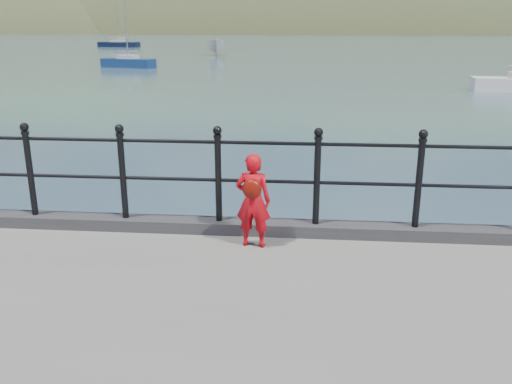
# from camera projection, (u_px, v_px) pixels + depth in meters

# --- Properties ---
(ground) EXTENTS (600.00, 600.00, 0.00)m
(ground) POSITION_uv_depth(u_px,v_px,m) (267.00, 299.00, 7.22)
(ground) COLOR #2D4251
(ground) RESTS_ON ground
(kerb) EXTENTS (60.00, 0.30, 0.15)m
(kerb) POSITION_uv_depth(u_px,v_px,m) (267.00, 227.00, 6.75)
(kerb) COLOR #28282B
(kerb) RESTS_ON quay
(railing) EXTENTS (18.11, 0.11, 1.20)m
(railing) POSITION_uv_depth(u_px,v_px,m) (267.00, 169.00, 6.53)
(railing) COLOR black
(railing) RESTS_ON kerb
(far_shore) EXTENTS (830.00, 200.00, 156.00)m
(far_shore) POSITION_uv_depth(u_px,v_px,m) (393.00, 84.00, 238.09)
(far_shore) COLOR #333A21
(far_shore) RESTS_ON ground
(child) EXTENTS (0.43, 0.34, 1.11)m
(child) POSITION_uv_depth(u_px,v_px,m) (253.00, 200.00, 6.22)
(child) COLOR red
(child) RESTS_ON quay
(launch_white) EXTENTS (2.61, 5.10, 1.88)m
(launch_white) POSITION_uv_depth(u_px,v_px,m) (216.00, 47.00, 59.44)
(launch_white) COLOR silver
(launch_white) RESTS_ON ground
(sailboat_port) EXTENTS (4.63, 2.56, 6.63)m
(sailboat_port) POSITION_uv_depth(u_px,v_px,m) (128.00, 63.00, 43.78)
(sailboat_port) COLOR navy
(sailboat_port) RESTS_ON ground
(sailboat_left) EXTENTS (6.23, 2.72, 8.57)m
(sailboat_left) POSITION_uv_depth(u_px,v_px,m) (119.00, 45.00, 80.08)
(sailboat_left) COLOR black
(sailboat_left) RESTS_ON ground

